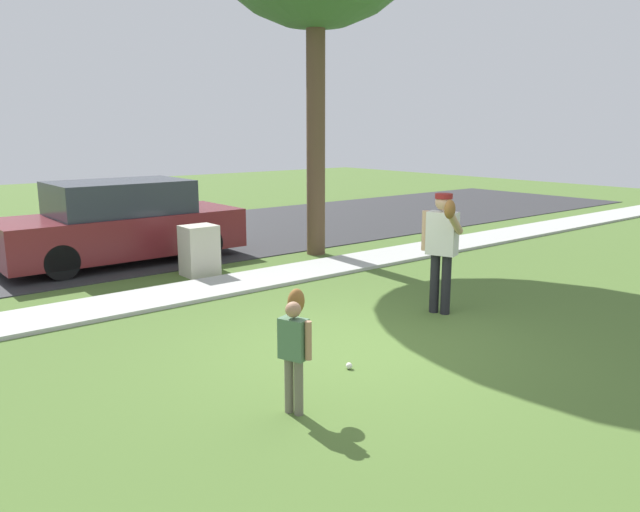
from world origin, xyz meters
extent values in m
plane|color=#4C6B2D|center=(0.00, 3.50, 0.00)|extent=(48.00, 48.00, 0.00)
cube|color=#B2B2AD|center=(0.00, 3.60, 0.03)|extent=(36.00, 1.20, 0.06)
cube|color=#2D2D30|center=(0.00, 8.60, 0.01)|extent=(36.00, 6.80, 0.02)
cylinder|color=black|center=(1.97, 0.22, 0.44)|extent=(0.14, 0.14, 0.88)
cylinder|color=black|center=(1.92, 0.38, 0.44)|extent=(0.14, 0.14, 0.88)
cube|color=silver|center=(1.94, 0.30, 1.19)|extent=(0.36, 0.48, 0.62)
sphere|color=tan|center=(1.94, 0.30, 1.63)|extent=(0.24, 0.24, 0.24)
cylinder|color=maroon|center=(1.94, 0.30, 1.72)|extent=(0.25, 0.25, 0.07)
cylinder|color=tan|center=(1.78, -0.03, 1.41)|extent=(0.54, 0.28, 0.42)
ellipsoid|color=brown|center=(1.59, -0.10, 1.60)|extent=(0.25, 0.21, 0.26)
cylinder|color=tan|center=(1.86, 0.55, 1.21)|extent=(0.10, 0.10, 0.58)
cylinder|color=#6B6656|center=(-1.68, -0.93, 0.28)|extent=(0.09, 0.09, 0.55)
cylinder|color=#6B6656|center=(-1.65, -1.03, 0.28)|extent=(0.09, 0.09, 0.55)
cube|color=#4C7251|center=(-1.67, -0.98, 0.75)|extent=(0.23, 0.30, 0.39)
sphere|color=#A87A5B|center=(-1.67, -0.98, 1.03)|extent=(0.15, 0.15, 0.15)
cylinder|color=#A87A5B|center=(-1.57, -0.77, 0.89)|extent=(0.34, 0.17, 0.26)
ellipsoid|color=brown|center=(-1.44, -0.72, 1.01)|extent=(0.25, 0.21, 0.26)
cylinder|color=#A87A5B|center=(-1.61, -1.13, 0.76)|extent=(0.06, 0.06, 0.37)
sphere|color=white|center=(-0.53, -0.48, 0.04)|extent=(0.07, 0.07, 0.07)
cube|color=beige|center=(0.36, 4.67, 0.46)|extent=(0.61, 0.51, 0.93)
cylinder|color=brown|center=(3.26, 4.86, 2.82)|extent=(0.39, 0.39, 5.63)
cube|color=maroon|center=(-0.31, 6.67, 0.60)|extent=(4.70, 1.90, 0.80)
cube|color=#2D333D|center=(-0.31, 6.67, 1.32)|extent=(2.59, 1.75, 0.65)
cylinder|color=black|center=(1.15, 7.51, 0.34)|extent=(0.64, 0.22, 0.64)
cylinder|color=black|center=(1.15, 5.83, 0.34)|extent=(0.64, 0.22, 0.64)
cylinder|color=black|center=(-1.77, 7.51, 0.34)|extent=(0.64, 0.22, 0.64)
cylinder|color=black|center=(-1.77, 5.83, 0.34)|extent=(0.64, 0.22, 0.64)
camera|label=1|loc=(-4.90, -5.37, 2.66)|focal=34.58mm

